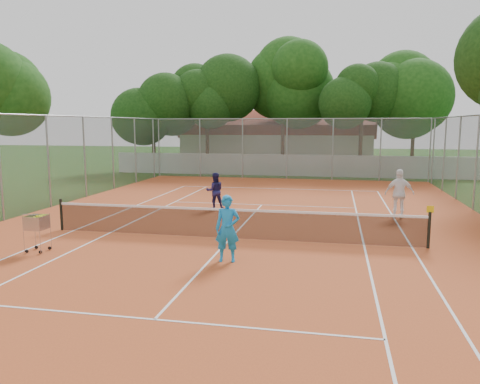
% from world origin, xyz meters
% --- Properties ---
extents(ground, '(120.00, 120.00, 0.00)m').
position_xyz_m(ground, '(0.00, 0.00, 0.00)').
color(ground, '#193D10').
rests_on(ground, ground).
extents(court_pad, '(18.00, 34.00, 0.02)m').
position_xyz_m(court_pad, '(0.00, 0.00, 0.01)').
color(court_pad, '#B84F23').
rests_on(court_pad, ground).
extents(court_lines, '(10.98, 23.78, 0.01)m').
position_xyz_m(court_lines, '(0.00, 0.00, 0.02)').
color(court_lines, white).
rests_on(court_lines, court_pad).
extents(tennis_net, '(11.88, 0.10, 0.98)m').
position_xyz_m(tennis_net, '(0.00, 0.00, 0.51)').
color(tennis_net, black).
rests_on(tennis_net, court_pad).
extents(perimeter_fence, '(18.00, 34.00, 4.00)m').
position_xyz_m(perimeter_fence, '(0.00, 0.00, 2.00)').
color(perimeter_fence, slate).
rests_on(perimeter_fence, ground).
extents(boundary_wall, '(26.00, 0.30, 1.50)m').
position_xyz_m(boundary_wall, '(0.00, 19.00, 0.75)').
color(boundary_wall, silver).
rests_on(boundary_wall, ground).
extents(clubhouse, '(16.40, 9.00, 4.40)m').
position_xyz_m(clubhouse, '(-2.00, 29.00, 2.20)').
color(clubhouse, beige).
rests_on(clubhouse, ground).
extents(tropical_trees, '(29.00, 19.00, 10.00)m').
position_xyz_m(tropical_trees, '(0.00, 22.00, 5.00)').
color(tropical_trees, black).
rests_on(tropical_trees, ground).
extents(player_near, '(0.69, 0.49, 1.77)m').
position_xyz_m(player_near, '(0.48, -2.47, 0.90)').
color(player_near, '#1887D1').
rests_on(player_near, court_pad).
extents(player_far_left, '(0.92, 0.83, 1.56)m').
position_xyz_m(player_far_left, '(-1.82, 5.03, 0.80)').
color(player_far_left, '#1A194B').
rests_on(player_far_left, court_pad).
extents(player_far_right, '(1.14, 0.54, 1.89)m').
position_xyz_m(player_far_right, '(5.67, 4.62, 0.97)').
color(player_far_right, white).
rests_on(player_far_right, court_pad).
extents(ball_hopper, '(0.71, 0.71, 1.15)m').
position_xyz_m(ball_hopper, '(-5.01, -2.64, 0.59)').
color(ball_hopper, '#B5B4BB').
rests_on(ball_hopper, court_pad).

